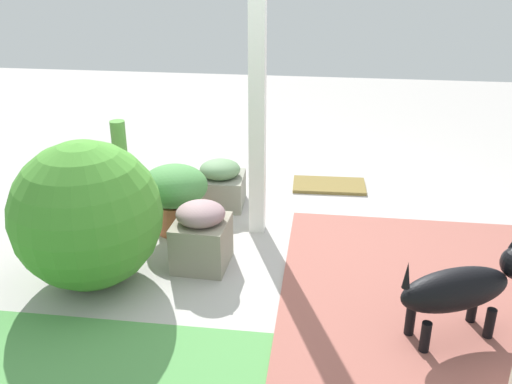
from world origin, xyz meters
TOP-DOWN VIEW (x-y plane):
  - ground_plane at (0.00, 0.00)m, footprint 12.00×12.00m
  - brick_path at (-0.93, 0.60)m, footprint 1.80×2.40m
  - porch_pillar at (0.24, -0.29)m, footprint 0.12×0.12m
  - stone_planter_nearest at (0.61, -0.72)m, footprint 0.41×0.42m
  - stone_planter_mid at (0.55, 0.29)m, footprint 0.38×0.40m
  - round_shrub at (1.22, 0.58)m, footprint 0.97×0.97m
  - terracotta_pot_tall at (1.50, -0.78)m, footprint 0.23×0.23m
  - terracotta_pot_broad at (0.86, -0.19)m, footprint 0.52×0.52m
  - terracotta_pot_spiky at (1.69, -0.29)m, footprint 0.29×0.29m
  - dog at (-1.08, 0.88)m, footprint 0.80×0.50m
  - doormat at (-0.31, -1.23)m, footprint 0.68×0.39m

SIDE VIEW (x-z plane):
  - ground_plane at x=0.00m, z-range 0.00..0.00m
  - brick_path at x=-0.93m, z-range 0.00..0.02m
  - doormat at x=-0.31m, z-range 0.00..0.03m
  - stone_planter_nearest at x=0.61m, z-range -0.01..0.39m
  - stone_planter_mid at x=0.55m, z-range -0.01..0.47m
  - terracotta_pot_tall at x=1.50m, z-range -0.10..0.60m
  - terracotta_pot_spiky at x=1.69m, z-range -0.01..0.57m
  - terracotta_pot_broad at x=0.86m, z-range 0.06..0.60m
  - dog at x=-1.08m, z-range 0.05..0.61m
  - round_shrub at x=1.22m, z-range 0.00..0.97m
  - porch_pillar at x=0.24m, z-range 0.00..2.54m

